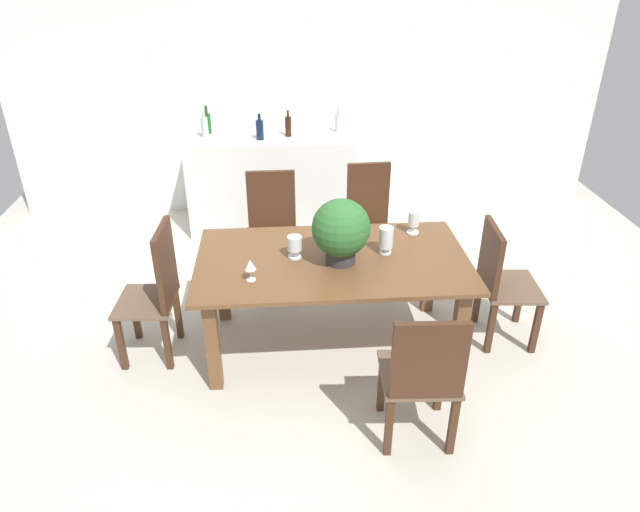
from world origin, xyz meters
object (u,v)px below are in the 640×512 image
Objects in this scene: wine_glass at (250,266)px; wine_bottle_dark at (288,126)px; wine_bottle_tall at (207,123)px; wine_bottle_amber at (260,129)px; chair_near_right at (423,374)px; flower_centerpiece at (341,230)px; chair_far_right at (369,219)px; chair_far_left at (272,223)px; wine_bottle_green at (338,123)px; wine_bottle_clear at (205,127)px; kitchen_counter at (272,182)px; dining_table at (332,272)px; chair_head_end at (157,288)px; crystal_vase_center_near at (414,221)px; chair_foot_end at (500,278)px; crystal_vase_left at (386,238)px; crystal_vase_right at (295,245)px.

wine_glass is 0.58× the size of wine_bottle_dark.
wine_bottle_tall is 1.10× the size of wine_bottle_amber.
chair_near_right is 3.70m from wine_bottle_tall.
flower_centerpiece is 2.22m from wine_bottle_dark.
chair_far_left is (-0.86, -0.00, -0.01)m from chair_far_right.
wine_bottle_green is at bearing 10.78° from wine_bottle_dark.
wine_glass is at bearing -77.96° from wine_bottle_clear.
kitchen_counter is 0.89m from wine_bottle_tall.
chair_far_right is 1.65m from wine_glass.
flower_centerpiece is at bearing -65.99° from chair_far_left.
chair_far_right is at bearing -40.73° from wine_bottle_tall.
kitchen_counter reaches higher than dining_table.
wine_bottle_dark reaches higher than flower_centerpiece.
wine_bottle_tall is 1.02× the size of wine_bottle_clear.
kitchen_counter is (0.81, 2.15, -0.07)m from chair_head_end.
chair_near_right reaches higher than wine_glass.
crystal_vase_center_near reaches higher than wine_glass.
crystal_vase_center_near is 0.68× the size of wine_bottle_dark.
chair_far_right reaches higher than chair_foot_end.
wine_bottle_green is 0.94× the size of wine_bottle_dark.
wine_bottle_dark is at bearing -169.22° from wine_bottle_green.
dining_table is 0.66m from wine_glass.
dining_table is at bearing -115.69° from chair_far_right.
kitchen_counter is (-0.49, 2.20, -0.50)m from flower_centerpiece.
chair_foot_end is at bearing -44.86° from wine_bottle_tall.
wine_bottle_green is (0.70, 1.22, 0.54)m from chair_far_left.
dining_table is 7.50× the size of wine_bottle_amber.
wine_bottle_tall is 1.14× the size of wine_bottle_green.
chair_foot_end is at bearing -30.14° from crystal_vase_center_near.
wine_bottle_green is 0.82m from wine_bottle_amber.
chair_head_end is 5.12× the size of crystal_vase_left.
chair_head_end reaches higher than chair_far_left.
wine_bottle_green is (0.27, 2.24, 0.45)m from dining_table.
wine_bottle_green is at bearing 7.65° from kitchen_counter.
wine_bottle_green is (-0.12, 2.19, 0.22)m from crystal_vase_left.
kitchen_counter is 0.61m from wine_bottle_amber.
chair_foot_end is 5.33× the size of crystal_vase_center_near.
chair_head_end is (-1.67, 1.02, 0.03)m from chair_near_right.
crystal_vase_right is 0.58× the size of wine_bottle_tall.
chair_far_right is 1.33m from wine_bottle_green.
chair_far_right is at bearing -52.37° from kitchen_counter.
flower_centerpiece is at bearing -63.04° from wine_bottle_clear.
wine_bottle_dark reaches higher than crystal_vase_right.
chair_foot_end is 2.03× the size of flower_centerpiece.
chair_head_end is at bearing -123.94° from wine_bottle_green.
wine_bottle_clear is at bearing -176.98° from wine_bottle_green.
crystal_vase_center_near is (1.90, 0.36, 0.29)m from chair_head_end.
crystal_vase_right is at bearing 95.70° from chair_head_end.
chair_far_left is 2.16× the size of flower_centerpiece.
wine_glass is (-0.99, 0.77, 0.33)m from chair_near_right.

